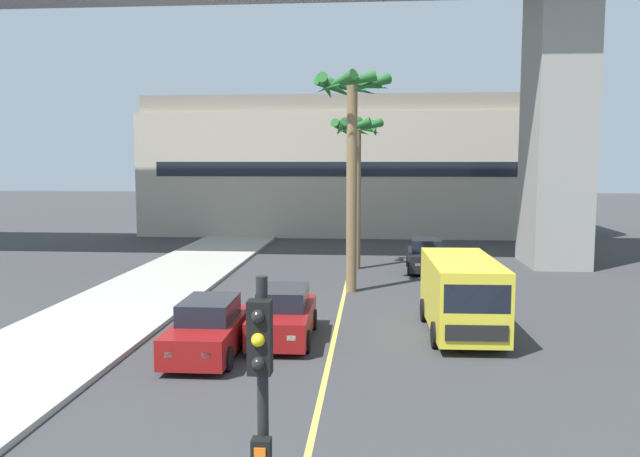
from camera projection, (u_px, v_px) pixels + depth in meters
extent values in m
cube|color=#ADA89E|center=(26.00, 361.00, 17.15)|extent=(4.80, 80.00, 0.15)
cube|color=#DBCC4C|center=(342.00, 303.00, 24.42)|extent=(0.14, 56.00, 0.01)
cube|color=gray|center=(557.00, 125.00, 32.83)|extent=(2.80, 4.40, 14.38)
cube|color=#BCB29E|center=(358.00, 174.00, 47.99)|extent=(31.11, 8.00, 8.71)
cube|color=gray|center=(359.00, 107.00, 47.47)|extent=(30.49, 7.20, 1.20)
cube|color=black|center=(357.00, 169.00, 43.96)|extent=(28.00, 0.04, 1.00)
cube|color=maroon|center=(208.00, 335.00, 17.86)|extent=(1.75, 4.12, 0.80)
cube|color=black|center=(209.00, 310.00, 17.94)|extent=(1.42, 2.07, 0.60)
cube|color=#F2EDCC|center=(207.00, 355.00, 15.83)|extent=(0.24, 0.08, 0.14)
cube|color=#F2EDCC|center=(170.00, 355.00, 15.90)|extent=(0.24, 0.08, 0.14)
cylinder|color=black|center=(227.00, 359.00, 16.57)|extent=(0.23, 0.64, 0.64)
cylinder|color=black|center=(166.00, 357.00, 16.69)|extent=(0.23, 0.64, 0.64)
cylinder|color=black|center=(246.00, 333.00, 19.09)|extent=(0.23, 0.64, 0.64)
cylinder|color=black|center=(192.00, 332.00, 19.21)|extent=(0.23, 0.64, 0.64)
cube|color=black|center=(426.00, 259.00, 31.61)|extent=(1.82, 4.15, 0.80)
cube|color=black|center=(426.00, 245.00, 31.69)|extent=(1.45, 2.09, 0.60)
cube|color=#F2EDCC|center=(438.00, 265.00, 29.57)|extent=(0.24, 0.09, 0.14)
cube|color=#F2EDCC|center=(418.00, 264.00, 29.67)|extent=(0.24, 0.09, 0.14)
cylinder|color=black|center=(444.00, 269.00, 30.29)|extent=(0.24, 0.65, 0.64)
cylinder|color=black|center=(410.00, 268.00, 30.47)|extent=(0.24, 0.65, 0.64)
cylinder|color=black|center=(441.00, 261.00, 32.81)|extent=(0.24, 0.65, 0.64)
cylinder|color=black|center=(408.00, 260.00, 32.99)|extent=(0.24, 0.65, 0.64)
cube|color=maroon|center=(283.00, 321.00, 19.44)|extent=(1.78, 4.13, 0.80)
cube|color=black|center=(284.00, 298.00, 19.52)|extent=(1.43, 2.08, 0.60)
cube|color=#F2EDCC|center=(291.00, 338.00, 17.41)|extent=(0.24, 0.08, 0.14)
cube|color=#F2EDCC|center=(257.00, 337.00, 17.47)|extent=(0.24, 0.08, 0.14)
cylinder|color=black|center=(306.00, 341.00, 18.16)|extent=(0.23, 0.64, 0.64)
cylinder|color=black|center=(249.00, 340.00, 18.26)|extent=(0.23, 0.64, 0.64)
cylinder|color=black|center=(313.00, 319.00, 20.68)|extent=(0.23, 0.64, 0.64)
cylinder|color=black|center=(263.00, 319.00, 20.78)|extent=(0.23, 0.64, 0.64)
cube|color=yellow|center=(461.00, 292.00, 20.02)|extent=(2.14, 5.25, 2.10)
cube|color=black|center=(477.00, 299.00, 17.44)|extent=(1.80, 0.13, 0.80)
cube|color=black|center=(477.00, 333.00, 17.48)|extent=(1.70, 0.11, 0.44)
cylinder|color=black|center=(503.00, 336.00, 18.52)|extent=(0.28, 0.77, 0.76)
cylinder|color=black|center=(436.00, 335.00, 18.62)|extent=(0.28, 0.77, 0.76)
cylinder|color=black|center=(482.00, 311.00, 21.62)|extent=(0.28, 0.77, 0.76)
cylinder|color=black|center=(425.00, 310.00, 21.72)|extent=(0.28, 0.77, 0.76)
cube|color=black|center=(260.00, 337.00, 6.54)|extent=(0.24, 0.20, 0.76)
sphere|color=black|center=(258.00, 316.00, 6.42)|extent=(0.14, 0.14, 0.14)
sphere|color=yellow|center=(258.00, 340.00, 6.45)|extent=(0.14, 0.14, 0.14)
sphere|color=black|center=(258.00, 363.00, 6.47)|extent=(0.14, 0.14, 0.14)
cube|color=black|center=(261.00, 450.00, 6.69)|extent=(0.20, 0.16, 0.24)
cube|color=orange|center=(260.00, 453.00, 6.61)|extent=(0.12, 0.03, 0.12)
cylinder|color=brown|center=(352.00, 189.00, 26.21)|extent=(0.43, 0.43, 8.48)
sphere|color=#236028|center=(352.00, 79.00, 25.75)|extent=(0.60, 0.60, 0.60)
cone|color=#236028|center=(378.00, 85.00, 25.70)|extent=(0.45, 2.10, 0.94)
cone|color=#236028|center=(372.00, 86.00, 26.36)|extent=(1.68, 1.90, 0.83)
cone|color=#236028|center=(352.00, 88.00, 26.80)|extent=(2.11, 0.52, 0.93)
cone|color=#236028|center=(336.00, 89.00, 26.60)|extent=(1.85, 1.72, 1.03)
cone|color=#236028|center=(327.00, 88.00, 26.00)|extent=(0.69, 2.12, 1.08)
cone|color=#236028|center=(335.00, 84.00, 25.05)|extent=(1.90, 1.67, 0.97)
cone|color=#236028|center=(350.00, 82.00, 24.77)|extent=(2.11, 0.52, 0.91)
cone|color=#236028|center=(370.00, 85.00, 24.98)|extent=(1.83, 1.74, 1.05)
cylinder|color=brown|center=(357.00, 198.00, 31.89)|extent=(0.39, 0.39, 7.08)
sphere|color=#236028|center=(357.00, 122.00, 31.50)|extent=(0.60, 0.60, 0.60)
cone|color=#236028|center=(374.00, 130.00, 31.58)|extent=(0.67, 1.75, 1.07)
cone|color=#236028|center=(366.00, 129.00, 32.20)|extent=(1.70, 1.25, 0.94)
cone|color=#236028|center=(354.00, 129.00, 32.35)|extent=(1.77, 0.80, 0.97)
cone|color=#236028|center=(342.00, 129.00, 31.93)|extent=(1.11, 1.74, 0.98)
cone|color=#236028|center=(341.00, 129.00, 31.33)|extent=(0.97, 1.76, 0.99)
cone|color=#236028|center=(354.00, 127.00, 30.72)|extent=(1.77, 0.71, 0.92)
cone|color=#236028|center=(368.00, 127.00, 30.83)|extent=(1.63, 1.40, 0.91)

